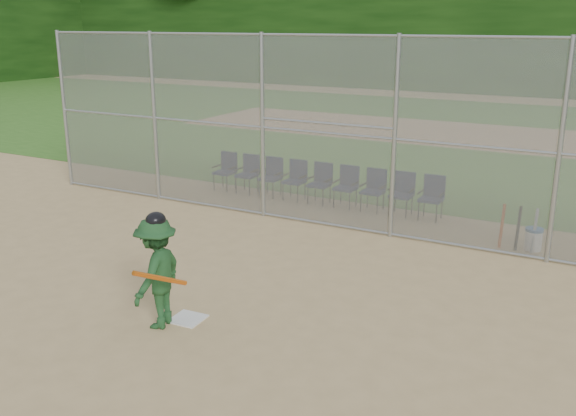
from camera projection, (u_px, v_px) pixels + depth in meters
The scene contains 17 objects.
ground at pixel (205, 323), 9.30m from camera, with size 100.00×100.00×0.00m, color tan.
grass_strip at pixel (483, 136), 24.45m from camera, with size 100.00×100.00×0.00m, color #32631D.
dirt_patch_far at pixel (483, 136), 24.45m from camera, with size 24.00×24.00×0.00m, color tan.
backstop_fence at pixel (347, 132), 12.93m from camera, with size 16.09×0.09×4.00m.
home_plate at pixel (188, 319), 9.41m from camera, with size 0.46×0.46×0.02m, color silver.
batter_at_plate at pixel (157, 272), 9.01m from camera, with size 0.95×1.36×1.70m.
water_cooler at pixel (533, 239), 12.22m from camera, with size 0.34×0.34×0.43m.
spare_bats at pixel (518, 228), 12.22m from camera, with size 0.66×0.30×0.84m.
chair_0 at pixel (224, 171), 16.56m from camera, with size 0.54×0.52×0.96m, color #10193D, non-canonical shape.
chair_1 at pixel (247, 174), 16.24m from camera, with size 0.54×0.52×0.96m, color #10193D, non-canonical shape.
chair_2 at pixel (270, 177), 15.93m from camera, with size 0.54×0.52×0.96m, color #10193D, non-canonical shape.
chair_3 at pixel (294, 181), 15.61m from camera, with size 0.54×0.52×0.96m, color #10193D, non-canonical shape.
chair_4 at pixel (319, 184), 15.30m from camera, with size 0.54×0.52×0.96m, color #10193D, non-canonical shape.
chair_5 at pixel (345, 187), 14.99m from camera, with size 0.54×0.52×0.96m, color #10193D, non-canonical shape.
chair_6 at pixel (373, 191), 14.67m from camera, with size 0.54×0.52×0.96m, color #10193D, non-canonical shape.
chair_7 at pixel (401, 194), 14.36m from camera, with size 0.54×0.52×0.96m, color #10193D, non-canonical shape.
chair_8 at pixel (431, 198), 14.04m from camera, with size 0.54×0.52×0.96m, color #10193D, non-canonical shape.
Camera 1 is at (5.12, -6.84, 4.21)m, focal length 40.00 mm.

